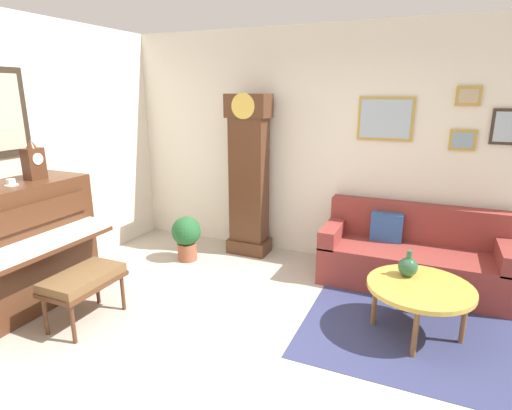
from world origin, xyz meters
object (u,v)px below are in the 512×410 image
Objects in this scene: mantel_clock at (34,161)px; teacup at (11,183)px; piano at (16,248)px; grandfather_clock at (249,180)px; green_jug at (408,267)px; potted_plant at (187,235)px; piano_bench at (83,281)px; coffee_table at (420,289)px; couch at (412,256)px.

teacup is at bearing -80.19° from mantel_clock.
grandfather_clock is (1.42, 2.20, 0.35)m from piano.
green_jug is at bearing 19.40° from teacup.
mantel_clock is at bearing -165.41° from green_jug.
grandfather_clock is 3.62× the size of potted_plant.
piano_bench is at bearing -106.97° from grandfather_clock.
potted_plant is (-2.72, 0.59, -0.10)m from coffee_table.
potted_plant is (0.76, 1.62, -0.92)m from teacup.
mantel_clock is 3.28× the size of teacup.
piano_bench is at bearing -142.61° from couch.
coffee_table is 2.78m from potted_plant.
mantel_clock is (-0.76, 0.26, 0.99)m from piano_bench.
grandfather_clock reaches higher than teacup.
coffee_table is 1.57× the size of potted_plant.
couch is 3.39× the size of potted_plant.
grandfather_clock is 2.31× the size of coffee_table.
couch reaches higher than coffee_table.
couch is at bearing 37.39° from piano_bench.
green_jug is (3.41, 0.89, -0.85)m from mantel_clock.
piano is 0.84m from mantel_clock.
piano is at bearing -156.58° from teacup.
piano is 2.57× the size of potted_plant.
teacup is at bearing -163.43° from coffee_table.
potted_plant is at bearing -137.37° from grandfather_clock.
coffee_table is 3.72m from teacup.
coffee_table is at bearing 19.90° from piano_bench.
piano_bench is at bearing -156.53° from green_jug.
piano is at bearing -122.78° from grandfather_clock.
piano is 3.79× the size of mantel_clock.
piano reaches higher than coffee_table.
piano_bench is 0.34× the size of grandfather_clock.
mantel_clock reaches higher than potted_plant.
teacup is 0.48× the size of green_jug.
coffee_table is 3.73m from mantel_clock.
couch reaches higher than piano_bench.
mantel_clock is 1.58× the size of green_jug.
grandfather_clock is 1.07× the size of couch.
grandfather_clock reaches higher than green_jug.
potted_plant is (-0.60, -0.55, -0.64)m from grandfather_clock.
piano is 4.02m from couch.
potted_plant is (0.81, 1.32, -1.07)m from mantel_clock.
couch is at bearing 89.80° from green_jug.
potted_plant is (0.81, 1.64, -0.30)m from piano.
piano_bench is 1.25× the size of potted_plant.
potted_plant reaches higher than coffee_table.
green_jug is (2.00, -0.99, -0.42)m from grandfather_clock.
green_jug is at bearing -26.36° from grandfather_clock.
couch is 1.04m from coffee_table.
piano reaches higher than couch.
mantel_clock reaches higher than couch.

